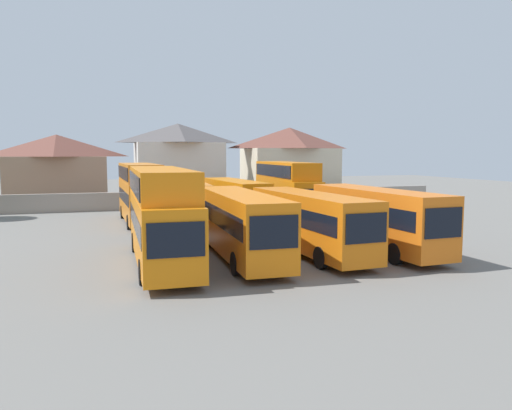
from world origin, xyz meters
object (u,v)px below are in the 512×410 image
bus_1 (161,211)px  bus_7 (234,197)px  bus_5 (140,190)px  house_terrace_centre (179,163)px  bus_4 (376,216)px  bus_8 (286,186)px  bus_3 (309,219)px  bus_2 (240,221)px  bus_6 (188,199)px  house_terrace_right (289,163)px  house_terrace_left (58,170)px

bus_1 → bus_7: bus_1 is taller
bus_5 → house_terrace_centre: bearing=158.9°
bus_4 → bus_8: (0.44, 15.70, 0.71)m
bus_3 → bus_8: 15.99m
bus_2 → bus_6: (-0.16, 15.34, -0.12)m
bus_8 → bus_4: bearing=1.4°
bus_4 → bus_6: bearing=-155.6°
bus_3 → house_terrace_right: house_terrace_right is taller
bus_1 → bus_4: (12.14, -0.17, -0.70)m
bus_7 → bus_3: bearing=-3.7°
bus_8 → house_terrace_left: size_ratio=1.12×
bus_1 → bus_8: 19.99m
bus_2 → house_terrace_left: bearing=-159.0°
bus_4 → bus_5: (-12.01, 16.06, 0.67)m
bus_1 → bus_8: (12.58, 15.53, 0.01)m
house_terrace_centre → bus_6: bearing=-95.7°
bus_1 → house_terrace_left: (-7.25, 32.26, 1.16)m
bus_6 → bus_1: bearing=-11.4°
bus_6 → house_terrace_left: (-11.26, 16.74, 2.01)m
bus_7 → house_terrace_right: (11.10, 15.88, 2.54)m
bus_2 → bus_6: bus_2 is taller
house_terrace_right → bus_4: bearing=-102.3°
bus_2 → bus_8: bearing=152.7°
bus_8 → house_terrace_right: bearing=161.0°
bus_7 → house_terrace_right: size_ratio=1.02×
bus_4 → house_terrace_right: 32.61m
bus_6 → house_terrace_right: 22.19m
bus_4 → bus_5: bus_5 is taller
house_terrace_centre → house_terrace_left: bearing=175.6°
bus_4 → bus_8: bearing=175.3°
bus_1 → bus_3: size_ratio=1.05×
bus_1 → bus_2: bearing=93.7°
bus_8 → house_terrace_left: bearing=-127.2°
bus_2 → bus_4: bearing=89.0°
bus_7 → bus_8: bus_8 is taller
bus_3 → house_terrace_centre: 31.30m
bus_5 → bus_8: bearing=86.7°
bus_8 → house_terrace_centre: 17.33m
bus_5 → bus_7: bearing=87.1°
house_terrace_left → bus_4: bearing=-59.1°
bus_4 → bus_3: bearing=-98.2°
bus_6 → bus_8: 8.62m
house_terrace_right → house_terrace_centre: bearing=-178.6°
bus_4 → house_terrace_left: 37.83m
bus_5 → house_terrace_right: (18.94, 15.71, 1.76)m
bus_2 → house_terrace_centre: (1.41, 31.09, 2.55)m
bus_3 → bus_4: (4.00, -0.36, 0.09)m
bus_5 → bus_6: size_ratio=0.98×
bus_5 → bus_6: 3.97m
bus_6 → bus_7: size_ratio=1.00×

